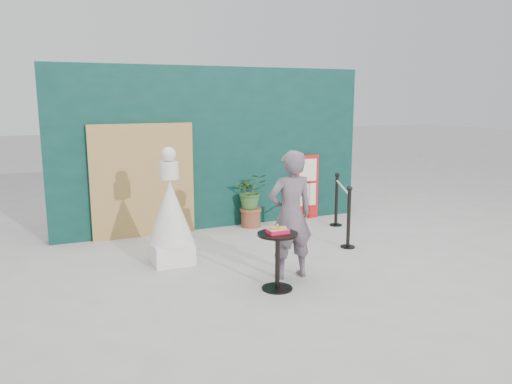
% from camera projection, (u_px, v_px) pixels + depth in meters
% --- Properties ---
extents(ground, '(60.00, 60.00, 0.00)m').
position_uv_depth(ground, '(291.00, 279.00, 6.83)').
color(ground, '#ADAAA5').
rests_on(ground, ground).
extents(back_wall, '(6.00, 0.30, 3.00)m').
position_uv_depth(back_wall, '(214.00, 148.00, 9.39)').
color(back_wall, '#092C29').
rests_on(back_wall, ground).
extents(bamboo_fence, '(1.80, 0.08, 2.00)m').
position_uv_depth(bamboo_fence, '(143.00, 181.00, 8.74)').
color(bamboo_fence, tan).
rests_on(bamboo_fence, ground).
extents(woman, '(0.66, 0.44, 1.76)m').
position_uv_depth(woman, '(290.00, 215.00, 6.74)').
color(woman, '#685963').
rests_on(woman, ground).
extents(menu_board, '(0.50, 0.07, 1.30)m').
position_uv_depth(menu_board, '(307.00, 187.00, 10.12)').
color(menu_board, red).
rests_on(menu_board, ground).
extents(statue, '(0.68, 0.68, 1.74)m').
position_uv_depth(statue, '(170.00, 216.00, 7.37)').
color(statue, white).
rests_on(statue, ground).
extents(cafe_table, '(0.52, 0.52, 0.75)m').
position_uv_depth(cafe_table, '(277.00, 252.00, 6.37)').
color(cafe_table, black).
rests_on(cafe_table, ground).
extents(food_basket, '(0.26, 0.19, 0.11)m').
position_uv_depth(food_basket, '(278.00, 230.00, 6.32)').
color(food_basket, red).
rests_on(food_basket, cafe_table).
extents(planter, '(0.61, 0.53, 1.04)m').
position_uv_depth(planter, '(251.00, 196.00, 9.46)').
color(planter, brown).
rests_on(planter, ground).
extents(stanchion_barrier, '(0.84, 1.54, 1.03)m').
position_uv_depth(stanchion_barrier, '(342.00, 209.00, 8.86)').
color(stanchion_barrier, black).
rests_on(stanchion_barrier, ground).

